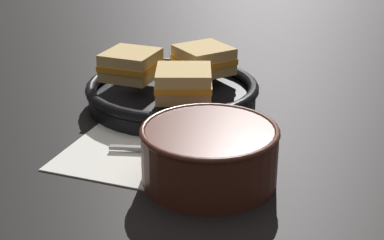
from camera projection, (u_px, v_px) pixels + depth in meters
The scene contains 8 objects.
ground_plane at pixel (163, 158), 0.81m from camera, with size 4.00×4.00×0.00m, color black.
napkin at pixel (159, 151), 0.83m from camera, with size 0.28×0.25×0.00m.
soup_bowl at pixel (209, 151), 0.74m from camera, with size 0.18×0.18×0.07m.
spoon at pixel (190, 150), 0.82m from camera, with size 0.16×0.04×0.01m.
skillet at pixel (172, 93), 0.99m from camera, with size 0.30×0.38×0.04m.
sandwich_near_left at pixel (131, 65), 0.99m from camera, with size 0.10×0.10×0.05m.
sandwich_near_right at pixel (182, 83), 0.90m from camera, with size 0.10×0.10×0.05m.
sandwich_far_left at pixel (204, 60), 1.02m from camera, with size 0.12×0.12×0.05m.
Camera 1 is at (0.19, -0.70, 0.37)m, focal length 55.00 mm.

